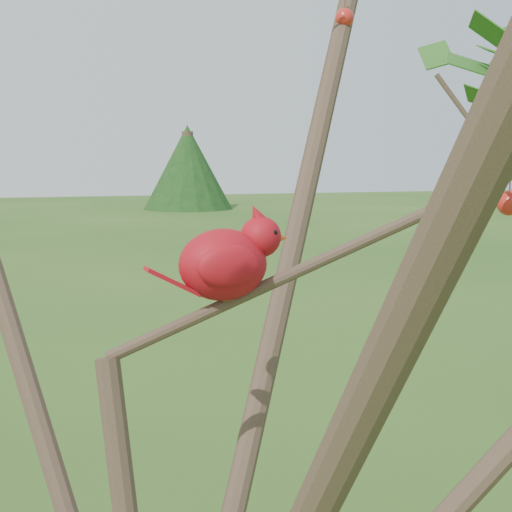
{
  "coord_description": "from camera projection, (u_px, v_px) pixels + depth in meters",
  "views": [
    {
      "loc": [
        -0.16,
        -0.97,
        2.23
      ],
      "look_at": [
        0.16,
        0.09,
        2.09
      ],
      "focal_mm": 55.0,
      "sensor_mm": 36.0,
      "label": 1
    }
  ],
  "objects": [
    {
      "name": "cardinal",
      "position": [
        228.0,
        261.0,
        1.11
      ],
      "size": [
        0.21,
        0.11,
        0.15
      ],
      "rotation": [
        0.0,
        0.0,
        0.08
      ],
      "color": "red",
      "rests_on": "ground"
    },
    {
      "name": "crabapple_tree",
      "position": [
        176.0,
        244.0,
        0.97
      ],
      "size": [
        2.35,
        2.05,
        2.95
      ],
      "color": "#3A281F",
      "rests_on": "ground"
    }
  ]
}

